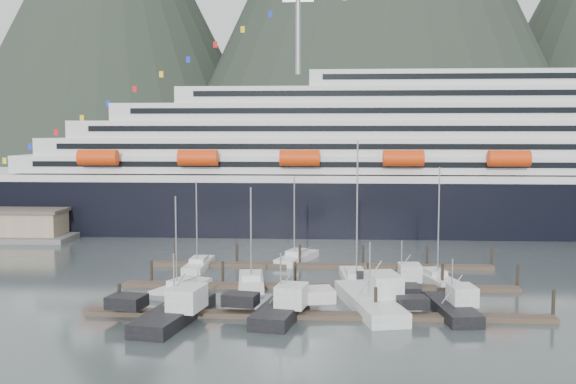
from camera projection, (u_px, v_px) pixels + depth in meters
The scene contains 16 objects.
ground at pixel (362, 295), 78.64m from camera, with size 1600.00×1600.00×0.00m, color #424D4D.
cruise_ship at pixel (504, 168), 130.40m from camera, with size 210.00×30.40×50.30m.
dock_near at pixel (318, 315), 69.02m from camera, with size 48.18×2.28×3.20m.
dock_mid at pixel (320, 286), 81.94m from camera, with size 48.18×2.28×3.20m.
dock_far at pixel (321, 265), 94.87m from camera, with size 48.18×2.28×3.20m.
sailboat_a at pixel (181, 289), 79.96m from camera, with size 6.10×9.51×12.04m.
sailboat_c at pixel (251, 283), 82.91m from camera, with size 4.26×11.17×12.93m.
sailboat_d at pixel (355, 280), 84.34m from camera, with size 3.86×12.78×18.50m.
sailboat_e at pixel (199, 265), 94.19m from camera, with size 2.89×10.17×12.72m.
sailboat_f at pixel (297, 259), 98.99m from camera, with size 6.33×10.61×13.14m.
sailboat_h at pixel (434, 279), 85.35m from camera, with size 5.38×10.11×15.17m.
trawler_a at pixel (173, 312), 67.74m from camera, with size 10.38×14.24×7.60m.
trawler_b at pixel (279, 309), 68.99m from camera, with size 9.07×11.85×7.40m.
trawler_c at pixel (368, 300), 72.33m from camera, with size 11.73×16.19×8.05m.
trawler_d at pixel (450, 307), 70.00m from camera, with size 8.37×11.26×6.48m.
trawler_e at pixel (400, 282), 81.37m from camera, with size 7.76×10.18×6.53m.
Camera 1 is at (-3.93, -77.65, 18.94)m, focal length 42.00 mm.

